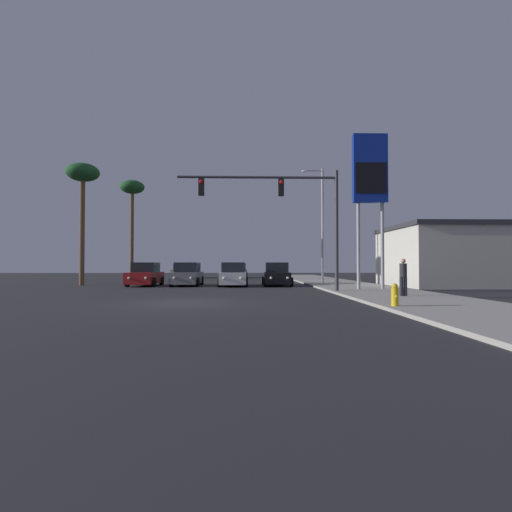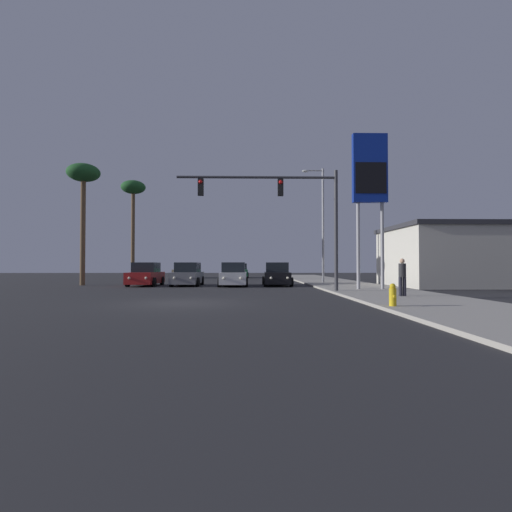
% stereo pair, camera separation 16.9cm
% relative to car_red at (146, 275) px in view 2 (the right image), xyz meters
% --- Properties ---
extents(ground_plane, '(120.00, 120.00, 0.00)m').
position_rel_car_red_xyz_m(ground_plane, '(4.78, -13.12, -0.76)').
color(ground_plane, '#28282B').
extents(sidewalk_right, '(5.00, 60.00, 0.12)m').
position_rel_car_red_xyz_m(sidewalk_right, '(14.28, -3.12, -0.70)').
color(sidewalk_right, '#9E998E').
rests_on(sidewalk_right, ground).
extents(building_gas_station, '(10.30, 8.30, 4.30)m').
position_rel_car_red_xyz_m(building_gas_station, '(22.78, -0.83, 1.40)').
color(building_gas_station, beige).
rests_on(building_gas_station, ground).
extents(car_red, '(2.04, 4.33, 1.68)m').
position_rel_car_red_xyz_m(car_red, '(0.00, 0.00, 0.00)').
color(car_red, maroon).
rests_on(car_red, ground).
extents(car_black, '(2.04, 4.34, 1.68)m').
position_rel_car_red_xyz_m(car_black, '(9.47, 0.05, 0.00)').
color(car_black, black).
rests_on(car_black, ground).
extents(car_green, '(2.04, 4.32, 1.68)m').
position_rel_car_red_xyz_m(car_green, '(6.44, 17.88, 0.00)').
color(car_green, '#195933').
rests_on(car_green, ground).
extents(car_tan, '(2.04, 4.32, 1.68)m').
position_rel_car_red_xyz_m(car_tan, '(-0.18, 17.49, 0.00)').
color(car_tan, tan).
rests_on(car_tan, ground).
extents(car_grey, '(2.04, 4.34, 1.68)m').
position_rel_car_red_xyz_m(car_grey, '(2.99, 0.05, 0.00)').
color(car_grey, slate).
rests_on(car_grey, ground).
extents(car_white, '(2.04, 4.31, 1.68)m').
position_rel_car_red_xyz_m(car_white, '(6.34, -0.52, 0.00)').
color(car_white, silver).
rests_on(car_white, ground).
extents(traffic_light_mast, '(8.67, 0.36, 6.50)m').
position_rel_car_red_xyz_m(traffic_light_mast, '(9.53, -7.55, 4.03)').
color(traffic_light_mast, '#38383D').
rests_on(traffic_light_mast, sidewalk_right).
extents(street_lamp, '(1.74, 0.24, 9.00)m').
position_rel_car_red_xyz_m(street_lamp, '(13.15, 2.35, 4.36)').
color(street_lamp, '#99999E').
rests_on(street_lamp, sidewalk_right).
extents(gas_station_sign, '(2.00, 0.42, 9.00)m').
position_rel_car_red_xyz_m(gas_station_sign, '(14.42, -6.02, 5.86)').
color(gas_station_sign, '#99999E').
rests_on(gas_station_sign, sidewalk_right).
extents(fire_hydrant, '(0.24, 0.34, 0.76)m').
position_rel_car_red_xyz_m(fire_hydrant, '(12.20, -15.55, -0.27)').
color(fire_hydrant, gold).
rests_on(fire_hydrant, sidewalk_right).
extents(pedestrian_on_sidewalk, '(0.34, 0.32, 1.67)m').
position_rel_car_red_xyz_m(pedestrian_on_sidewalk, '(14.22, -11.27, 0.27)').
color(pedestrian_on_sidewalk, '#23232D').
rests_on(pedestrian_on_sidewalk, sidewalk_right).
extents(palm_tree_near, '(2.40, 2.40, 9.03)m').
position_rel_car_red_xyz_m(palm_tree_near, '(-4.88, 0.88, 7.09)').
color(palm_tree_near, brown).
rests_on(palm_tree_near, ground).
extents(palm_tree_mid, '(2.40, 2.40, 9.91)m').
position_rel_car_red_xyz_m(palm_tree_mid, '(-4.04, 10.88, 7.86)').
color(palm_tree_mid, brown).
rests_on(palm_tree_mid, ground).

